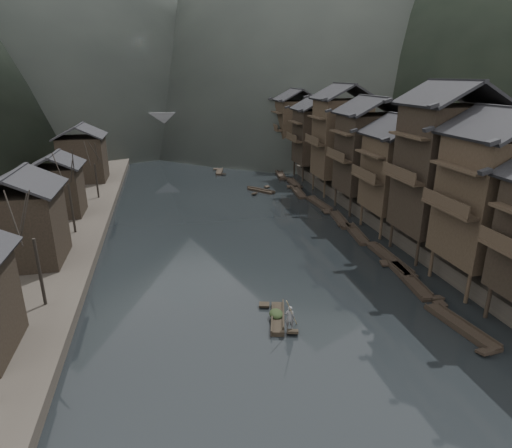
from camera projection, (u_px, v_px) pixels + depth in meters
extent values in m
plane|color=black|center=(279.00, 301.00, 33.76)|extent=(300.00, 300.00, 0.00)
cube|color=#2D2823|center=(408.00, 168.00, 77.30)|extent=(40.00, 200.00, 1.80)
cylinder|color=black|center=(488.00, 302.00, 30.98)|extent=(0.30, 0.30, 2.90)
cylinder|color=#2E2419|center=(468.00, 288.00, 33.01)|extent=(0.30, 0.30, 2.90)
cylinder|color=#2E2419|center=(431.00, 263.00, 37.44)|extent=(0.30, 0.30, 2.90)
cylinder|color=#2E2419|center=(499.00, 284.00, 33.56)|extent=(0.30, 0.30, 2.90)
cylinder|color=#2E2419|center=(459.00, 260.00, 37.98)|extent=(0.30, 0.30, 2.90)
cube|color=#2E2419|center=(495.00, 200.00, 33.78)|extent=(7.00, 6.00, 9.84)
cube|color=#2E2419|center=(449.00, 209.00, 33.15)|extent=(1.20, 5.70, 0.25)
cylinder|color=black|center=(417.00, 253.00, 39.47)|extent=(0.30, 0.30, 2.90)
cylinder|color=black|center=(391.00, 235.00, 43.89)|extent=(0.30, 0.30, 2.90)
cylinder|color=black|center=(444.00, 250.00, 40.01)|extent=(0.30, 0.30, 2.90)
cylinder|color=black|center=(415.00, 233.00, 44.44)|extent=(0.30, 0.30, 2.90)
cube|color=black|center=(442.00, 170.00, 39.93)|extent=(7.00, 6.00, 11.68)
cube|color=#2E2419|center=(403.00, 178.00, 39.33)|extent=(1.20, 5.70, 0.25)
cylinder|color=#2E2419|center=(381.00, 228.00, 45.92)|extent=(0.30, 0.30, 2.90)
cylinder|color=#2E2419|center=(361.00, 214.00, 50.35)|extent=(0.30, 0.30, 2.90)
cylinder|color=#2E2419|center=(404.00, 226.00, 46.47)|extent=(0.30, 0.30, 2.90)
cylinder|color=#2E2419|center=(383.00, 213.00, 50.89)|extent=(0.30, 0.30, 2.90)
cube|color=#2E2419|center=(401.00, 173.00, 46.98)|extent=(7.00, 6.00, 8.06)
cube|color=#2E2419|center=(367.00, 178.00, 46.32)|extent=(1.20, 5.70, 0.25)
cylinder|color=black|center=(350.00, 206.00, 53.30)|extent=(0.30, 0.30, 2.90)
cylinder|color=black|center=(335.00, 196.00, 57.73)|extent=(0.30, 0.30, 2.90)
cylinder|color=black|center=(371.00, 205.00, 53.85)|extent=(0.30, 0.30, 2.90)
cylinder|color=black|center=(354.00, 195.00, 58.27)|extent=(0.30, 0.30, 2.90)
cube|color=black|center=(369.00, 153.00, 54.10)|extent=(7.00, 6.00, 9.63)
cube|color=#2E2419|center=(339.00, 158.00, 53.47)|extent=(1.20, 5.70, 0.25)
cylinder|color=#2E2419|center=(324.00, 189.00, 61.60)|extent=(0.30, 0.30, 2.90)
cylinder|color=#2E2419|center=(313.00, 181.00, 66.03)|extent=(0.30, 0.30, 2.90)
cylinder|color=#2E2419|center=(342.00, 188.00, 62.15)|extent=(0.30, 0.30, 2.90)
cylinder|color=#2E2419|center=(330.00, 180.00, 66.57)|extent=(0.30, 0.30, 2.90)
cube|color=#2E2419|center=(341.00, 138.00, 62.19)|extent=(7.00, 6.00, 10.92)
cube|color=#2E2419|center=(315.00, 143.00, 61.58)|extent=(1.20, 5.70, 0.25)
cylinder|color=black|center=(303.00, 174.00, 70.82)|extent=(0.30, 0.30, 2.90)
cylinder|color=black|center=(294.00, 168.00, 75.25)|extent=(0.30, 0.30, 2.90)
cylinder|color=black|center=(318.00, 173.00, 71.37)|extent=(0.30, 0.30, 2.90)
cylinder|color=black|center=(309.00, 167.00, 75.80)|extent=(0.30, 0.30, 2.90)
cube|color=black|center=(317.00, 137.00, 71.77)|extent=(7.00, 6.00, 8.75)
cube|color=#2E2419|center=(294.00, 140.00, 71.12)|extent=(1.20, 5.70, 0.25)
cylinder|color=#2E2419|center=(283.00, 160.00, 81.89)|extent=(0.30, 0.30, 2.90)
cylinder|color=#2E2419|center=(277.00, 156.00, 86.32)|extent=(0.30, 0.30, 2.90)
cylinder|color=#2E2419|center=(297.00, 160.00, 82.44)|extent=(0.30, 0.30, 2.90)
cylinder|color=#2E2419|center=(290.00, 155.00, 86.87)|extent=(0.30, 0.30, 2.90)
cube|color=#2E2419|center=(296.00, 126.00, 82.71)|extent=(7.00, 6.00, 9.54)
cube|color=#2E2419|center=(276.00, 129.00, 82.07)|extent=(1.20, 5.70, 0.25)
cube|color=black|center=(24.00, 225.00, 37.43)|extent=(6.00, 6.00, 6.50)
cube|color=black|center=(59.00, 189.00, 50.46)|extent=(5.00, 5.00, 5.80)
cube|color=black|center=(83.00, 157.00, 66.90)|extent=(6.50, 6.50, 6.80)
cylinder|color=black|center=(44.00, 269.00, 30.49)|extent=(0.24, 0.24, 5.17)
cylinder|color=black|center=(81.00, 206.00, 44.92)|extent=(0.24, 0.24, 5.27)
cylinder|color=black|center=(98.00, 179.00, 57.70)|extent=(0.24, 0.24, 4.64)
cube|color=black|center=(460.00, 327.00, 30.01)|extent=(1.92, 6.27, 0.30)
cube|color=black|center=(461.00, 324.00, 29.95)|extent=(1.96, 6.15, 0.10)
cube|color=black|center=(440.00, 304.00, 32.75)|extent=(1.03, 0.88, 0.33)
cube|color=black|center=(485.00, 351.00, 27.18)|extent=(1.03, 0.88, 0.33)
cube|color=black|center=(409.00, 280.00, 36.84)|extent=(1.86, 7.23, 0.30)
cube|color=black|center=(409.00, 278.00, 36.78)|extent=(1.90, 7.10, 0.10)
cube|color=black|center=(386.00, 263.00, 39.87)|extent=(1.02, 0.97, 0.35)
cube|color=black|center=(437.00, 297.00, 33.72)|extent=(1.02, 0.97, 0.35)
cube|color=black|center=(390.00, 260.00, 40.79)|extent=(1.18, 7.48, 0.30)
cube|color=black|center=(390.00, 258.00, 40.73)|extent=(1.24, 7.33, 0.10)
cube|color=black|center=(372.00, 245.00, 44.04)|extent=(0.95, 0.92, 0.36)
cube|color=black|center=(411.00, 275.00, 37.45)|extent=(0.95, 0.92, 0.36)
cube|color=black|center=(356.00, 234.00, 47.46)|extent=(1.94, 6.55, 0.30)
cube|color=black|center=(356.00, 232.00, 47.40)|extent=(1.98, 6.43, 0.10)
cube|color=black|center=(342.00, 224.00, 50.17)|extent=(1.03, 0.91, 0.34)
cube|color=black|center=(372.00, 242.00, 44.66)|extent=(1.03, 0.91, 0.34)
cube|color=black|center=(339.00, 220.00, 52.04)|extent=(1.92, 6.39, 0.30)
cube|color=black|center=(339.00, 218.00, 51.98)|extent=(1.95, 6.27, 0.10)
cube|color=black|center=(327.00, 212.00, 54.68)|extent=(1.03, 0.89, 0.33)
cube|color=black|center=(353.00, 226.00, 49.31)|extent=(1.03, 0.89, 0.33)
cube|color=black|center=(319.00, 204.00, 58.35)|extent=(1.59, 6.55, 0.30)
cube|color=black|center=(319.00, 203.00, 58.29)|extent=(1.64, 6.43, 0.10)
cube|color=black|center=(313.00, 197.00, 61.22)|extent=(0.99, 0.87, 0.34)
cube|color=black|center=(325.00, 210.00, 55.39)|extent=(0.99, 0.87, 0.34)
cube|color=black|center=(298.00, 192.00, 64.22)|extent=(1.74, 6.78, 0.30)
cube|color=black|center=(298.00, 191.00, 64.16)|extent=(1.78, 6.66, 0.10)
cube|color=black|center=(290.00, 186.00, 67.07)|extent=(1.01, 0.91, 0.34)
cube|color=black|center=(307.00, 197.00, 61.28)|extent=(1.01, 0.91, 0.34)
cube|color=black|center=(293.00, 183.00, 69.47)|extent=(1.42, 6.06, 0.30)
cube|color=black|center=(293.00, 182.00, 69.41)|extent=(1.47, 5.95, 0.10)
cube|color=black|center=(287.00, 178.00, 72.05)|extent=(0.97, 0.79, 0.33)
cube|color=black|center=(299.00, 187.00, 66.80)|extent=(0.97, 0.79, 0.33)
cube|color=black|center=(280.00, 175.00, 75.36)|extent=(2.00, 7.13, 0.30)
cube|color=black|center=(280.00, 174.00, 75.30)|extent=(2.04, 7.00, 0.10)
cube|color=black|center=(273.00, 170.00, 78.32)|extent=(1.04, 0.98, 0.35)
cube|color=black|center=(288.00, 178.00, 72.31)|extent=(1.04, 0.98, 0.35)
cube|color=black|center=(275.00, 168.00, 80.49)|extent=(1.63, 7.58, 0.30)
cube|color=black|center=(275.00, 167.00, 80.43)|extent=(1.68, 7.44, 0.10)
cube|color=black|center=(272.00, 164.00, 83.82)|extent=(1.00, 0.99, 0.36)
cube|color=black|center=(279.00, 172.00, 77.07)|extent=(1.00, 0.99, 0.36)
cube|color=black|center=(265.00, 162.00, 86.43)|extent=(1.62, 7.13, 0.30)
cube|color=black|center=(265.00, 161.00, 86.37)|extent=(1.66, 6.99, 0.10)
cube|color=black|center=(260.00, 158.00, 89.45)|extent=(1.00, 0.93, 0.35)
cube|color=black|center=(270.00, 164.00, 83.31)|extent=(1.00, 0.93, 0.35)
cube|color=black|center=(261.00, 190.00, 65.12)|extent=(3.65, 4.27, 0.30)
cube|color=black|center=(261.00, 189.00, 65.06)|extent=(3.64, 4.23, 0.10)
cube|color=black|center=(267.00, 186.00, 66.97)|extent=(1.03, 0.98, 0.29)
cube|color=black|center=(254.00, 193.00, 63.19)|extent=(1.03, 0.98, 0.29)
cube|color=black|center=(219.00, 172.00, 77.57)|extent=(1.87, 4.79, 0.30)
cube|color=black|center=(219.00, 171.00, 77.51)|extent=(1.91, 4.70, 0.10)
cube|color=black|center=(216.00, 169.00, 79.48)|extent=(0.95, 0.74, 0.29)
cube|color=black|center=(223.00, 173.00, 75.58)|extent=(0.95, 0.74, 0.29)
cube|color=black|center=(211.00, 160.00, 88.61)|extent=(3.49, 5.64, 0.30)
cube|color=black|center=(211.00, 159.00, 88.55)|extent=(3.49, 5.55, 0.10)
cube|color=black|center=(204.00, 157.00, 90.61)|extent=(1.08, 1.02, 0.32)
cube|color=black|center=(219.00, 161.00, 86.52)|extent=(1.08, 1.02, 0.32)
cube|color=black|center=(185.00, 151.00, 99.09)|extent=(1.19, 5.54, 0.30)
cube|color=black|center=(185.00, 150.00, 99.03)|extent=(1.24, 5.43, 0.10)
cube|color=black|center=(185.00, 148.00, 101.50)|extent=(0.87, 0.71, 0.31)
cube|color=black|center=(185.00, 152.00, 96.59)|extent=(0.87, 0.71, 0.31)
cube|color=#4C4C4F|center=(198.00, 119.00, 97.78)|extent=(40.00, 6.00, 1.60)
cube|color=#4C4C4F|center=(198.00, 114.00, 94.86)|extent=(40.00, 0.50, 1.00)
cube|color=#4C4C4F|center=(196.00, 112.00, 99.84)|extent=(40.00, 0.50, 1.00)
cube|color=#4C4C4F|center=(136.00, 138.00, 96.32)|extent=(3.20, 6.00, 6.40)
cube|color=#4C4C4F|center=(179.00, 137.00, 98.21)|extent=(3.20, 6.00, 6.40)
cube|color=#4C4C4F|center=(218.00, 136.00, 100.00)|extent=(3.20, 6.00, 6.40)
cube|color=#4C4C4F|center=(257.00, 135.00, 101.88)|extent=(3.20, 6.00, 6.40)
cube|color=black|center=(278.00, 318.00, 31.04)|extent=(2.02, 4.33, 0.30)
cube|color=black|center=(278.00, 316.00, 30.98)|extent=(2.04, 4.26, 0.10)
cube|color=black|center=(264.00, 304.00, 32.70)|extent=(0.90, 0.72, 0.28)
cube|color=black|center=(293.00, 331.00, 29.30)|extent=(0.90, 0.72, 0.28)
ellipsoid|color=black|center=(276.00, 310.00, 31.03)|extent=(1.01, 1.33, 0.61)
imported|color=#5A5A5C|center=(290.00, 315.00, 29.31)|extent=(0.73, 0.56, 1.78)
cylinder|color=#8C7A51|center=(294.00, 280.00, 28.48)|extent=(1.58, 2.04, 3.43)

